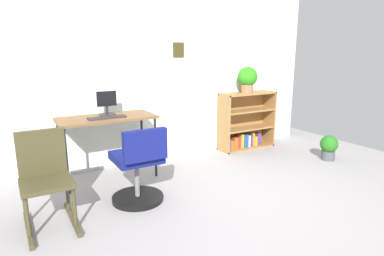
# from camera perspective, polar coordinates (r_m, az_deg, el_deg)

# --- Properties ---
(ground_plane) EXTENTS (6.24, 6.24, 0.00)m
(ground_plane) POSITION_cam_1_polar(r_m,az_deg,el_deg) (3.08, 10.91, -16.22)
(ground_plane) COLOR #989395
(wall_back) EXTENTS (5.20, 0.12, 2.48)m
(wall_back) POSITION_cam_1_polar(r_m,az_deg,el_deg) (4.52, -6.74, 9.90)
(wall_back) COLOR silver
(wall_back) RESTS_ON ground_plane
(desk) EXTENTS (1.10, 0.51, 0.75)m
(desk) POSITION_cam_1_polar(r_m,az_deg,el_deg) (3.95, -14.43, 0.97)
(desk) COLOR brown
(desk) RESTS_ON ground_plane
(monitor) EXTENTS (0.23, 0.19, 0.28)m
(monitor) POSITION_cam_1_polar(r_m,az_deg,el_deg) (4.03, -14.44, 4.02)
(monitor) COLOR #262628
(monitor) RESTS_ON desk
(keyboard) EXTENTS (0.42, 0.13, 0.02)m
(keyboard) POSITION_cam_1_polar(r_m,az_deg,el_deg) (3.85, -14.39, 1.77)
(keyboard) COLOR #312A2A
(keyboard) RESTS_ON desk
(office_chair) EXTENTS (0.52, 0.55, 0.80)m
(office_chair) POSITION_cam_1_polar(r_m,az_deg,el_deg) (3.34, -9.16, -7.15)
(office_chair) COLOR black
(office_chair) RESTS_ON ground_plane
(rocking_chair) EXTENTS (0.42, 0.64, 0.83)m
(rocking_chair) POSITION_cam_1_polar(r_m,az_deg,el_deg) (3.16, -23.89, -7.82)
(rocking_chair) COLOR #433D23
(rocking_chair) RESTS_ON ground_plane
(bookshelf_low) EXTENTS (0.91, 0.30, 0.87)m
(bookshelf_low) POSITION_cam_1_polar(r_m,az_deg,el_deg) (5.23, 9.05, 0.75)
(bookshelf_low) COLOR olive
(bookshelf_low) RESTS_ON ground_plane
(potted_plant_on_shelf) EXTENTS (0.29, 0.29, 0.39)m
(potted_plant_on_shelf) POSITION_cam_1_polar(r_m,az_deg,el_deg) (5.06, 9.52, 8.42)
(potted_plant_on_shelf) COLOR #9E6642
(potted_plant_on_shelf) RESTS_ON bookshelf_low
(potted_plant_floor) EXTENTS (0.24, 0.24, 0.35)m
(potted_plant_floor) POSITION_cam_1_polar(r_m,az_deg,el_deg) (4.99, 22.46, -2.97)
(potted_plant_floor) COLOR #474C51
(potted_plant_floor) RESTS_ON ground_plane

